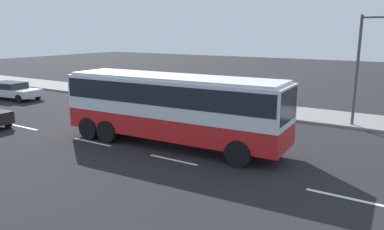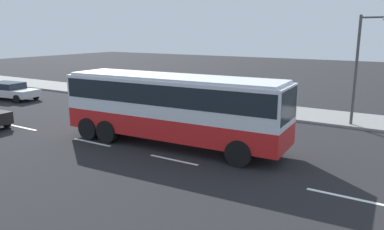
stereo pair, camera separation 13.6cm
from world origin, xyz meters
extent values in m
plane|color=black|center=(0.00, 0.00, 0.00)|extent=(120.00, 120.00, 0.00)
cube|color=gray|center=(0.00, 9.45, 0.07)|extent=(80.00, 4.00, 0.15)
cube|color=white|center=(-7.59, -1.96, 0.00)|extent=(2.40, 0.16, 0.01)
cube|color=white|center=(-2.08, -1.96, 0.00)|extent=(2.40, 0.16, 0.01)
cube|color=white|center=(2.73, -1.96, 0.00)|extent=(2.40, 0.16, 0.01)
cube|color=white|center=(9.52, -1.96, 0.00)|extent=(2.40, 0.16, 0.01)
cube|color=red|center=(1.50, -0.22, 1.04)|extent=(10.95, 3.06, 0.97)
cube|color=silver|center=(1.50, -0.22, 2.36)|extent=(10.95, 3.06, 1.67)
cube|color=black|center=(1.50, -0.22, 2.58)|extent=(10.74, 3.08, 0.92)
cube|color=black|center=(6.87, 0.04, 2.44)|extent=(0.23, 2.34, 1.33)
cube|color=silver|center=(1.50, -0.22, 3.25)|extent=(10.51, 2.89, 0.12)
cylinder|color=black|center=(5.26, 1.18, 0.55)|extent=(1.11, 0.35, 1.10)
cylinder|color=black|center=(5.38, -1.25, 0.55)|extent=(1.11, 0.35, 1.10)
cylinder|color=black|center=(-1.57, 0.85, 0.55)|extent=(1.11, 0.35, 1.10)
cylinder|color=black|center=(-1.45, -1.58, 0.55)|extent=(1.11, 0.35, 1.10)
cylinder|color=black|center=(-2.77, 0.79, 0.55)|extent=(1.11, 0.35, 1.10)
cylinder|color=black|center=(-2.65, -1.64, 0.55)|extent=(1.11, 0.35, 1.10)
cylinder|color=black|center=(-8.38, -2.41, 0.32)|extent=(0.64, 0.21, 0.64)
cube|color=silver|center=(-16.28, 3.01, 0.60)|extent=(4.82, 2.36, 0.56)
cube|color=#1E2833|center=(-16.68, 2.96, 1.12)|extent=(2.73, 1.97, 0.48)
cylinder|color=black|center=(-14.73, 4.07, 0.32)|extent=(0.66, 0.27, 0.64)
cylinder|color=black|center=(-14.53, 2.34, 0.32)|extent=(0.66, 0.27, 0.64)
cylinder|color=black|center=(-18.04, 3.68, 0.32)|extent=(0.66, 0.27, 0.64)
cylinder|color=brown|center=(2.36, 8.33, 0.59)|extent=(0.14, 0.14, 0.89)
cylinder|color=brown|center=(2.48, 8.44, 0.59)|extent=(0.14, 0.14, 0.89)
cylinder|color=#338C4C|center=(2.42, 8.39, 1.37)|extent=(0.32, 0.32, 0.66)
sphere|color=brown|center=(2.42, 8.39, 1.82)|extent=(0.24, 0.24, 0.24)
cylinder|color=#47474C|center=(8.11, 8.00, 3.16)|extent=(0.16, 0.16, 6.02)
cylinder|color=#47474C|center=(8.77, 8.00, 6.02)|extent=(1.33, 0.10, 0.10)
camera|label=1|loc=(11.34, -14.15, 5.30)|focal=34.86mm
camera|label=2|loc=(11.22, -14.22, 5.30)|focal=34.86mm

